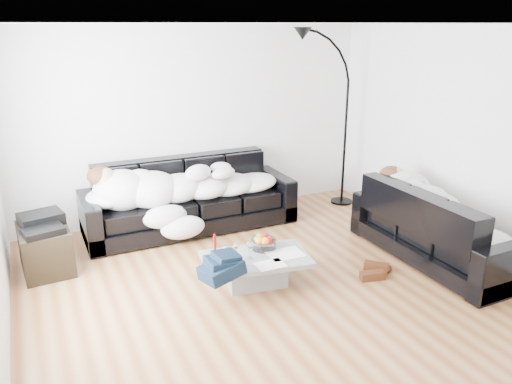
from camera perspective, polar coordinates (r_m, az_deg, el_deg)
name	(u,v)px	position (r m, az deg, el deg)	size (l,w,h in m)	color
ground	(268,280)	(5.42, 1.38, -9.99)	(5.00, 5.00, 0.00)	brown
wall_back	(195,123)	(6.96, -6.93, 7.79)	(5.00, 0.02, 2.60)	silver
wall_right	(457,139)	(6.42, 21.95, 5.66)	(0.02, 4.50, 2.60)	silver
ceiling	(270,23)	(4.75, 1.63, 18.70)	(5.00, 5.00, 0.00)	white
sofa_back	(190,196)	(6.63, -7.59, -0.41)	(2.75, 0.95, 0.90)	black
sofa_right	(438,224)	(6.09, 20.09, -3.45)	(2.09, 0.90, 0.85)	black
sleeper_back	(190,182)	(6.52, -7.53, 1.15)	(2.32, 0.80, 0.46)	silver
sleeper_right	(440,206)	(6.02, 20.32, -1.54)	(1.79, 0.76, 0.44)	silver
teal_cushion	(398,184)	(6.39, 15.97, 0.84)	(0.36, 0.30, 0.20)	#0A4734
coffee_table	(256,271)	(5.26, -0.01, -8.96)	(1.09, 0.63, 0.32)	#939699
fruit_bowl	(264,241)	(5.33, 0.88, -5.66)	(0.27, 0.27, 0.16)	white
wine_glass_a	(236,250)	(5.16, -2.30, -6.63)	(0.06, 0.06, 0.15)	white
wine_glass_b	(226,254)	(5.05, -3.44, -7.05)	(0.08, 0.08, 0.18)	white
wine_glass_c	(250,250)	(5.10, -0.72, -6.69)	(0.08, 0.08, 0.19)	white
candle_left	(215,246)	(5.13, -4.76, -6.17)	(0.05, 0.05, 0.26)	maroon
candle_right	(215,245)	(5.19, -4.66, -6.11)	(0.04, 0.04, 0.22)	maroon
newspaper_a	(285,253)	(5.25, 3.36, -7.03)	(0.36, 0.28, 0.01)	silver
newspaper_b	(270,264)	(5.02, 1.63, -8.27)	(0.29, 0.21, 0.01)	silver
navy_jacket	(225,257)	(4.78, -3.56, -7.41)	(0.40, 0.34, 0.20)	black
shoes	(374,271)	(5.63, 13.37, -8.78)	(0.45, 0.33, 0.10)	#472311
av_cabinet	(45,249)	(5.98, -22.93, -5.98)	(0.51, 0.74, 0.51)	black
stereo	(41,222)	(5.87, -23.31, -3.14)	(0.44, 0.34, 0.13)	black
floor_lamp	(346,130)	(7.46, 10.20, 7.00)	(0.82, 0.33, 2.25)	black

